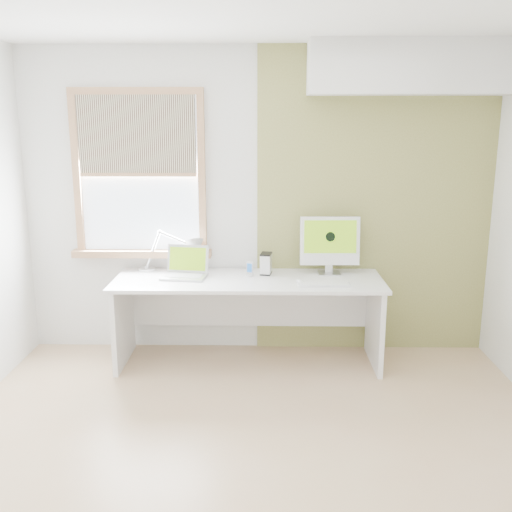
{
  "coord_description": "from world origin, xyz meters",
  "views": [
    {
      "loc": [
        0.07,
        -3.12,
        1.97
      ],
      "look_at": [
        0.0,
        1.05,
        1.0
      ],
      "focal_mm": 40.09,
      "sensor_mm": 36.0,
      "label": 1
    }
  ],
  "objects_px": {
    "desk": "(249,299)",
    "external_drive": "(266,264)",
    "desk_lamp": "(186,251)",
    "imac": "(330,242)",
    "laptop": "(186,269)"
  },
  "relations": [
    {
      "from": "desk",
      "to": "desk_lamp",
      "type": "height_order",
      "value": "desk_lamp"
    },
    {
      "from": "desk_lamp",
      "to": "laptop",
      "type": "relative_size",
      "value": 1.6
    },
    {
      "from": "desk",
      "to": "external_drive",
      "type": "distance_m",
      "value": 0.34
    },
    {
      "from": "desk",
      "to": "imac",
      "type": "xyz_separation_m",
      "value": [
        0.68,
        0.12,
        0.47
      ]
    },
    {
      "from": "external_drive",
      "to": "imac",
      "type": "xyz_separation_m",
      "value": [
        0.53,
        0.02,
        0.18
      ]
    },
    {
      "from": "desk_lamp",
      "to": "external_drive",
      "type": "bearing_deg",
      "value": -4.51
    },
    {
      "from": "imac",
      "to": "laptop",
      "type": "bearing_deg",
      "value": -175.07
    },
    {
      "from": "desk_lamp",
      "to": "external_drive",
      "type": "height_order",
      "value": "desk_lamp"
    },
    {
      "from": "desk_lamp",
      "to": "imac",
      "type": "xyz_separation_m",
      "value": [
        1.22,
        -0.03,
        0.09
      ]
    },
    {
      "from": "laptop",
      "to": "external_drive",
      "type": "relative_size",
      "value": 2.17
    },
    {
      "from": "desk",
      "to": "desk_lamp",
      "type": "relative_size",
      "value": 3.53
    },
    {
      "from": "desk_lamp",
      "to": "imac",
      "type": "bearing_deg",
      "value": -1.62
    },
    {
      "from": "desk",
      "to": "imac",
      "type": "relative_size",
      "value": 4.42
    },
    {
      "from": "external_drive",
      "to": "imac",
      "type": "height_order",
      "value": "imac"
    },
    {
      "from": "desk",
      "to": "external_drive",
      "type": "height_order",
      "value": "external_drive"
    }
  ]
}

